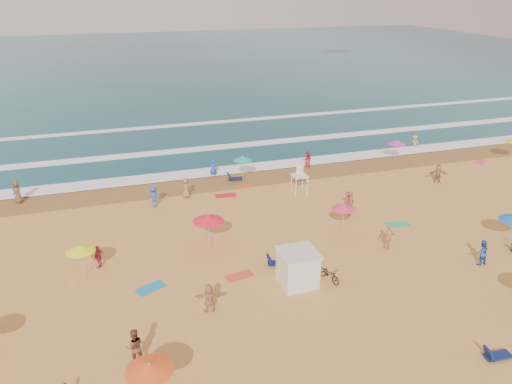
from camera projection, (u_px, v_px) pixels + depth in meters
name	position (u px, v px, depth m)	size (l,w,h in m)	color
ground	(299.00, 243.00, 34.00)	(220.00, 220.00, 0.00)	gold
ocean	(152.00, 63.00, 107.68)	(220.00, 140.00, 0.18)	#0C4756
wet_sand	(247.00, 179.00, 44.96)	(220.00, 220.00, 0.00)	olive
surf_foam	(223.00, 149.00, 52.66)	(200.00, 18.70, 0.05)	white
cabana	(298.00, 269.00, 29.09)	(2.00, 2.00, 2.00)	silver
cabana_roof	(298.00, 253.00, 28.67)	(2.20, 2.20, 0.12)	silver
bicycle	(329.00, 274.00, 29.56)	(0.62, 1.77, 0.93)	black
lifeguard_stand	(299.00, 181.00, 41.59)	(1.20, 1.20, 2.10)	white
beach_umbrellas	(334.00, 214.00, 33.27)	(58.46, 25.31, 0.73)	#E7FF1A
loungers	(347.00, 261.00, 31.50)	(56.97, 26.50, 0.34)	#101B52
towels	(304.00, 261.00, 31.82)	(50.63, 26.01, 0.03)	red
beachgoers	(256.00, 211.00, 36.80)	(42.72, 25.13, 2.14)	brown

